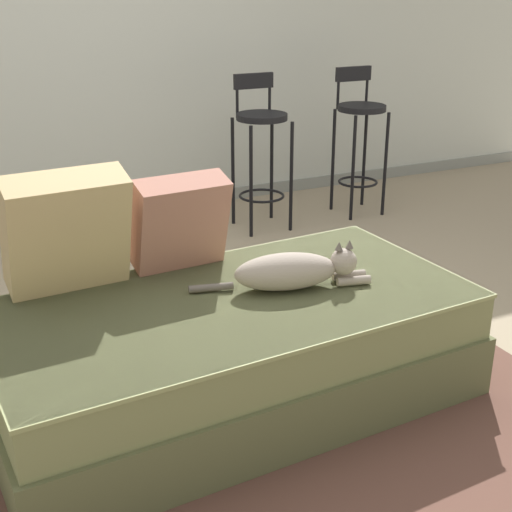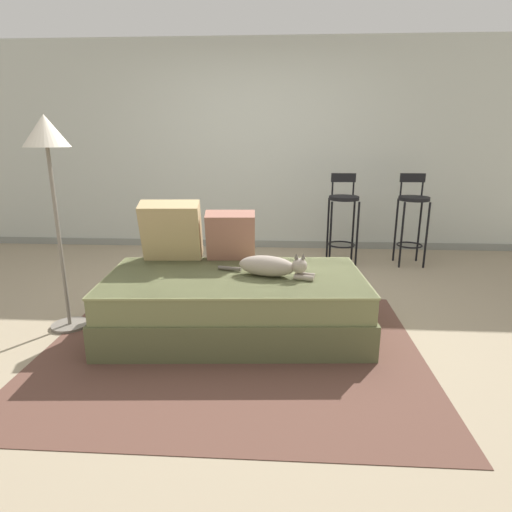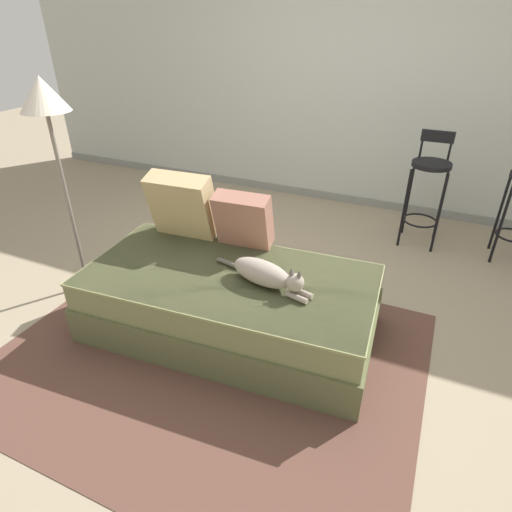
{
  "view_description": "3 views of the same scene",
  "coord_description": "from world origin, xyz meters",
  "px_view_note": "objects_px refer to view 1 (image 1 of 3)",
  "views": [
    {
      "loc": [
        -1.0,
        -2.74,
        1.65
      ],
      "look_at": [
        0.15,
        -0.3,
        0.58
      ],
      "focal_mm": 50.0,
      "sensor_mm": 36.0,
      "label": 1
    },
    {
      "loc": [
        0.34,
        -3.38,
        1.45
      ],
      "look_at": [
        0.15,
        -0.3,
        0.58
      ],
      "focal_mm": 30.0,
      "sensor_mm": 36.0,
      "label": 2
    },
    {
      "loc": [
        1.12,
        -2.47,
        1.95
      ],
      "look_at": [
        0.15,
        -0.3,
        0.58
      ],
      "focal_mm": 30.0,
      "sensor_mm": 36.0,
      "label": 3
    }
  ],
  "objects_px": {
    "bar_stool_near_window": "(261,140)",
    "couch": "(233,349)",
    "throw_pillow_middle": "(180,222)",
    "cat": "(293,271)",
    "bar_stool_by_doorway": "(360,128)",
    "throw_pillow_corner": "(66,232)"
  },
  "relations": [
    {
      "from": "bar_stool_near_window",
      "to": "couch",
      "type": "bearing_deg",
      "value": -118.49
    },
    {
      "from": "throw_pillow_middle",
      "to": "cat",
      "type": "relative_size",
      "value": 0.57
    },
    {
      "from": "throw_pillow_middle",
      "to": "bar_stool_by_doorway",
      "type": "distance_m",
      "value": 2.44
    },
    {
      "from": "couch",
      "to": "throw_pillow_middle",
      "type": "distance_m",
      "value": 0.59
    },
    {
      "from": "throw_pillow_corner",
      "to": "bar_stool_near_window",
      "type": "height_order",
      "value": "bar_stool_near_window"
    },
    {
      "from": "couch",
      "to": "cat",
      "type": "xyz_separation_m",
      "value": [
        0.26,
        -0.01,
        0.3
      ]
    },
    {
      "from": "couch",
      "to": "bar_stool_near_window",
      "type": "bearing_deg",
      "value": 61.51
    },
    {
      "from": "bar_stool_by_doorway",
      "to": "couch",
      "type": "bearing_deg",
      "value": -133.5
    },
    {
      "from": "throw_pillow_middle",
      "to": "bar_stool_near_window",
      "type": "bearing_deg",
      "value": 53.99
    },
    {
      "from": "couch",
      "to": "bar_stool_near_window",
      "type": "xyz_separation_m",
      "value": [
        1.04,
        1.92,
        0.38
      ]
    },
    {
      "from": "couch",
      "to": "bar_stool_by_doorway",
      "type": "distance_m",
      "value": 2.67
    },
    {
      "from": "bar_stool_near_window",
      "to": "bar_stool_by_doorway",
      "type": "bearing_deg",
      "value": 0.04
    },
    {
      "from": "throw_pillow_corner",
      "to": "cat",
      "type": "height_order",
      "value": "throw_pillow_corner"
    },
    {
      "from": "couch",
      "to": "bar_stool_near_window",
      "type": "height_order",
      "value": "bar_stool_near_window"
    },
    {
      "from": "couch",
      "to": "bar_stool_by_doorway",
      "type": "bearing_deg",
      "value": 46.5
    },
    {
      "from": "cat",
      "to": "bar_stool_near_window",
      "type": "height_order",
      "value": "bar_stool_near_window"
    },
    {
      "from": "throw_pillow_corner",
      "to": "throw_pillow_middle",
      "type": "distance_m",
      "value": 0.48
    },
    {
      "from": "cat",
      "to": "bar_stool_by_doorway",
      "type": "xyz_separation_m",
      "value": [
        1.56,
        1.93,
        0.09
      ]
    },
    {
      "from": "couch",
      "to": "bar_stool_by_doorway",
      "type": "xyz_separation_m",
      "value": [
        1.82,
        1.92,
        0.39
      ]
    },
    {
      "from": "throw_pillow_corner",
      "to": "throw_pillow_middle",
      "type": "xyz_separation_m",
      "value": [
        0.48,
        0.03,
        -0.04
      ]
    },
    {
      "from": "throw_pillow_middle",
      "to": "bar_stool_near_window",
      "type": "distance_m",
      "value": 1.9
    },
    {
      "from": "bar_stool_by_doorway",
      "to": "throw_pillow_corner",
      "type": "bearing_deg",
      "value": -146.58
    }
  ]
}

